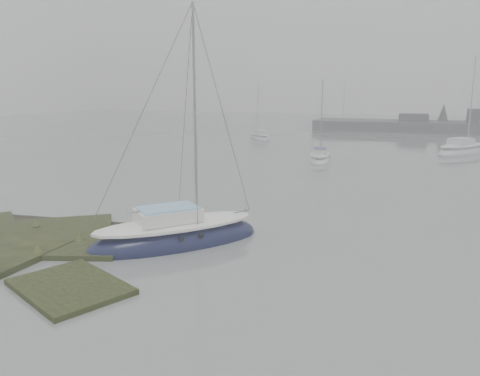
# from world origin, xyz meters

# --- Properties ---
(ground) EXTENTS (160.00, 160.00, 0.00)m
(ground) POSITION_xyz_m (0.00, 30.00, 0.00)
(ground) COLOR slate
(ground) RESTS_ON ground
(sailboat_main) EXTENTS (6.20, 6.49, 9.54)m
(sailboat_main) POSITION_xyz_m (1.49, 4.30, 0.30)
(sailboat_main) COLOR #101433
(sailboat_main) RESTS_ON ground
(sailboat_white) EXTENTS (2.35, 5.27, 7.18)m
(sailboat_white) POSITION_xyz_m (2.77, 27.50, 0.22)
(sailboat_white) COLOR silver
(sailboat_white) RESTS_ON ground
(sailboat_far_a) EXTENTS (4.39, 5.11, 7.21)m
(sailboat_far_a) POSITION_xyz_m (-7.31, 42.73, 0.22)
(sailboat_far_a) COLOR silver
(sailboat_far_a) RESTS_ON ground
(sailboat_far_b) EXTENTS (5.68, 6.85, 9.57)m
(sailboat_far_b) POSITION_xyz_m (14.25, 36.43, 0.30)
(sailboat_far_b) COLOR silver
(sailboat_far_b) RESTS_ON ground
(sailboat_far_c) EXTENTS (5.79, 2.35, 7.97)m
(sailboat_far_c) POSITION_xyz_m (0.63, 62.50, 0.25)
(sailboat_far_c) COLOR #A4A8AD
(sailboat_far_c) RESTS_ON ground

